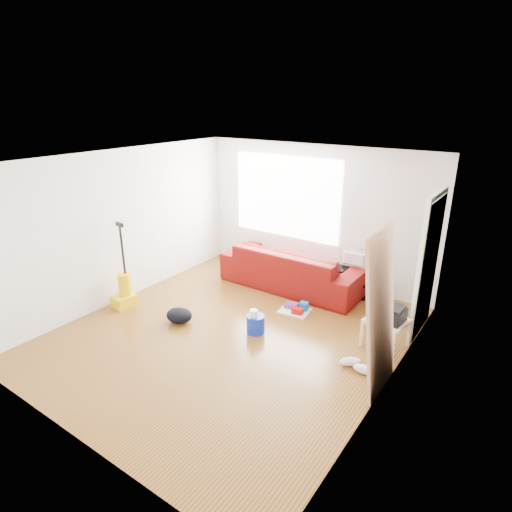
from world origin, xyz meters
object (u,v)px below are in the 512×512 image
Objects in this scene: tv_stand at (351,281)px; backpack at (180,322)px; side_table at (387,324)px; cleaning_tray at (296,309)px; vacuum at (124,291)px; sofa at (292,286)px; bucket at (256,332)px.

tv_stand is 2.08× the size of backpack.
cleaning_tray is (-1.51, 0.16, -0.30)m from side_table.
vacuum is (-2.91, -2.50, -0.00)m from tv_stand.
side_table is at bearing -6.07° from cleaning_tray.
tv_stand is 1.45× the size of side_table.
vacuum reaches higher than backpack.
cleaning_tray is at bearing 28.15° from backpack.
tv_stand is 1.67× the size of cleaning_tray.
sofa is 5.03× the size of cleaning_tray.
cleaning_tray reaches higher than bucket.
sofa is 6.28× the size of backpack.
vacuum is at bearing -166.94° from bucket.
sofa is 3.01× the size of tv_stand.
tv_stand is at bearing 36.74° from backpack.
side_table is 1.44× the size of backpack.
sofa is at bearing 102.50° from bucket.
vacuum reaches higher than side_table.
vacuum is at bearing -162.53° from side_table.
vacuum is (-2.44, -1.40, 0.21)m from cleaning_tray.
tv_stand is 3.83m from vacuum.
tv_stand reaches higher than sofa.
side_table is (1.04, -1.25, 0.08)m from tv_stand.
backpack is at bearing 70.36° from sofa.
cleaning_tray is at bearing 78.55° from bucket.
cleaning_tray is 0.36× the size of vacuum.
vacuum is (-1.89, -2.23, 0.26)m from sofa.
cleaning_tray is 1.85m from backpack.
backpack is (-2.82, -1.14, -0.35)m from side_table.
tv_stand reaches higher than bucket.
vacuum is (-2.27, -0.53, 0.26)m from bucket.
vacuum reaches higher than sofa.
cleaning_tray is (0.55, -0.82, 0.05)m from sofa.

